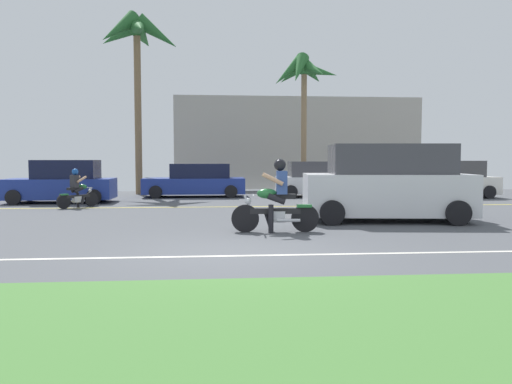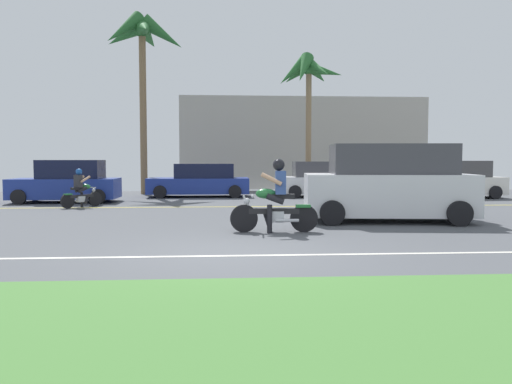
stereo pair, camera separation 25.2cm
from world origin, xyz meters
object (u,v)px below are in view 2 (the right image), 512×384
Objects in this scene: parked_car_0 at (67,183)px; palm_tree_0 at (141,41)px; parked_car_1 at (200,181)px; motorcyclist_distant at (81,191)px; palm_tree_1 at (309,77)px; suv_nearby at (389,184)px; parked_car_3 at (450,181)px; parked_car_2 at (321,180)px; motorcyclist at (275,201)px.

palm_tree_0 reaches higher than parked_car_0.
motorcyclist_distant is at bearing -129.38° from parked_car_1.
parked_car_1 is 0.68× the size of palm_tree_1.
palm_tree_0 reaches higher than palm_tree_1.
suv_nearby is 12.47m from parked_car_0.
palm_tree_1 is (-0.42, 10.32, 4.51)m from suv_nearby.
parked_car_0 is 0.88× the size of parked_car_3.
palm_tree_1 is (-0.38, 1.28, 4.78)m from parked_car_2.
parked_car_0 is at bearing 147.36° from suv_nearby.
palm_tree_0 is at bearing 126.22° from suv_nearby.
palm_tree_0 is 6.36× the size of motorcyclist_distant.
parked_car_0 is at bearing -152.38° from parked_car_1.
motorcyclist_distant is at bearing -166.92° from parked_car_3.
parked_car_2 is (5.43, -0.32, 0.04)m from parked_car_1.
suv_nearby is 0.55× the size of palm_tree_0.
palm_tree_0 is (-8.28, 11.31, 6.26)m from suv_nearby.
motorcyclist is 11.23m from parked_car_0.
parked_car_0 reaches higher than parked_car_3.
palm_tree_0 is at bearing 172.87° from palm_tree_1.
parked_car_3 is 0.69× the size of palm_tree_1.
motorcyclist_distant is (1.11, -2.15, -0.19)m from parked_car_0.
palm_tree_1 is (10.08, 3.60, 4.75)m from parked_car_0.
parked_car_1 is at bearing -34.65° from palm_tree_0.
parked_car_1 is 10.98m from parked_car_3.
parked_car_0 is at bearing -115.81° from palm_tree_0.
motorcyclist is 11.41m from parked_car_2.
parked_car_3 is at bearing 4.66° from parked_car_0.
motorcyclist_distant is (-9.39, 4.58, -0.43)m from suv_nearby.
parked_car_1 is (-2.18, 11.25, -0.02)m from motorcyclist.
parked_car_2 is 10.37m from motorcyclist_distant.
suv_nearby is 10.84m from parked_car_1.
parked_car_1 is at bearing -169.17° from palm_tree_1.
suv_nearby is 10.45m from motorcyclist_distant.
parked_car_1 is 1.18× the size of parked_car_2.
motorcyclist is 3.80m from suv_nearby.
parked_car_1 is 5.44m from parked_car_2.
parked_car_0 is 0.61× the size of palm_tree_1.
parked_car_0 is at bearing -160.35° from palm_tree_1.
parked_car_2 is (3.25, 10.93, 0.02)m from motorcyclist.
suv_nearby reaches higher than parked_car_3.
parked_car_0 is (-7.21, 8.61, 0.05)m from motorcyclist.
suv_nearby is 1.03× the size of parked_car_3.
motorcyclist is at bearing -103.22° from palm_tree_1.
motorcyclist_distant is (-6.10, 6.47, -0.14)m from motorcyclist.
palm_tree_1 is at bearing 92.31° from suv_nearby.
palm_tree_0 is 1.31× the size of palm_tree_1.
motorcyclist is 0.31× the size of palm_tree_1.
parked_car_0 is 2.97× the size of motorcyclist_distant.
suv_nearby is at bearing -87.69° from palm_tree_1.
motorcyclist_distant is (-3.93, -4.78, -0.12)m from parked_car_1.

